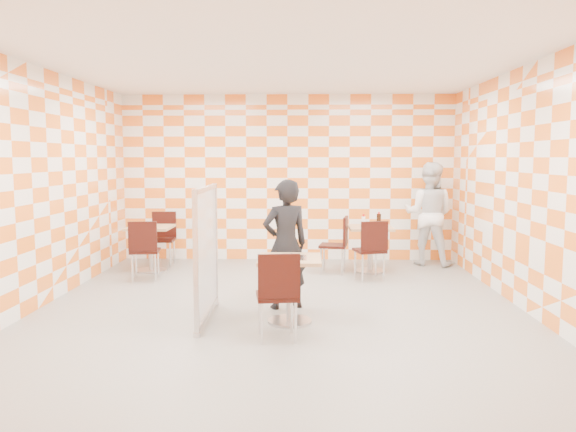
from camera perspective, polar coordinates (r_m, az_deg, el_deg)
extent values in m
plane|color=gray|center=(6.98, -0.88, -9.61)|extent=(7.00, 7.00, 0.00)
plane|color=white|center=(6.81, -0.92, 15.49)|extent=(7.00, 7.00, 0.00)
plane|color=white|center=(10.22, -0.06, 3.89)|extent=(6.00, 0.00, 6.00)
plane|color=white|center=(7.48, -24.53, 2.57)|extent=(0.00, 7.00, 7.00)
plane|color=white|center=(7.25, 23.55, 2.52)|extent=(0.00, 7.00, 7.00)
cube|color=tan|center=(6.34, 0.17, -4.43)|extent=(0.70, 0.70, 0.04)
cylinder|color=#A5A5AA|center=(6.41, 0.17, -7.59)|extent=(0.08, 0.08, 0.70)
cylinder|color=#A5A5AA|center=(6.51, 0.17, -10.63)|extent=(0.50, 0.50, 0.03)
cube|color=tan|center=(9.24, 8.39, -1.19)|extent=(0.70, 0.70, 0.04)
cylinder|color=#A5A5AA|center=(9.29, 8.35, -3.39)|extent=(0.08, 0.08, 0.70)
cylinder|color=#A5A5AA|center=(9.36, 8.32, -5.54)|extent=(0.50, 0.50, 0.03)
cube|color=tan|center=(9.46, -13.82, -1.14)|extent=(0.70, 0.70, 0.04)
cylinder|color=#A5A5AA|center=(9.51, -13.77, -3.29)|extent=(0.08, 0.08, 0.70)
cylinder|color=#A5A5AA|center=(9.58, -13.72, -5.39)|extent=(0.50, 0.50, 0.03)
cube|color=black|center=(5.84, -1.10, -8.15)|extent=(0.47, 0.47, 0.04)
cube|color=black|center=(5.59, -0.92, -6.16)|extent=(0.42, 0.10, 0.45)
cylinder|color=silver|center=(6.08, 0.38, -9.86)|extent=(0.03, 0.03, 0.43)
cylinder|color=silver|center=(6.05, -2.87, -9.95)|extent=(0.03, 0.03, 0.43)
cylinder|color=silver|center=(5.76, 0.78, -10.78)|extent=(0.03, 0.03, 0.43)
cylinder|color=silver|center=(5.73, -2.67, -10.88)|extent=(0.03, 0.03, 0.43)
cube|color=black|center=(8.70, 8.28, -3.50)|extent=(0.51, 0.51, 0.04)
cube|color=black|center=(8.48, 8.78, -2.05)|extent=(0.42, 0.14, 0.45)
cylinder|color=silver|center=(8.96, 8.89, -4.76)|extent=(0.03, 0.03, 0.43)
cylinder|color=silver|center=(8.84, 6.83, -4.88)|extent=(0.03, 0.03, 0.43)
cylinder|color=silver|center=(8.65, 9.71, -5.16)|extent=(0.03, 0.03, 0.43)
cylinder|color=silver|center=(8.53, 7.58, -5.29)|extent=(0.03, 0.03, 0.43)
cube|color=black|center=(9.12, 4.60, -3.03)|extent=(0.49, 0.49, 0.04)
cube|color=black|center=(9.06, 5.86, -1.50)|extent=(0.11, 0.42, 0.45)
cylinder|color=silver|center=(9.34, 3.67, -4.26)|extent=(0.03, 0.03, 0.43)
cylinder|color=silver|center=(9.01, 3.37, -4.64)|extent=(0.03, 0.03, 0.43)
cylinder|color=silver|center=(9.30, 5.75, -4.32)|extent=(0.03, 0.03, 0.43)
cylinder|color=silver|center=(8.97, 5.53, -4.70)|extent=(0.03, 0.03, 0.43)
cube|color=black|center=(8.86, -14.31, -3.46)|extent=(0.47, 0.47, 0.04)
cube|color=black|center=(8.62, -14.55, -2.04)|extent=(0.42, 0.09, 0.45)
cylinder|color=silver|center=(9.04, -13.04, -4.75)|extent=(0.03, 0.03, 0.43)
cylinder|color=silver|center=(9.09, -15.18, -4.75)|extent=(0.03, 0.03, 0.43)
cylinder|color=silver|center=(8.71, -13.33, -5.17)|extent=(0.03, 0.03, 0.43)
cylinder|color=silver|center=(8.76, -15.54, -5.16)|extent=(0.03, 0.03, 0.43)
cube|color=black|center=(9.95, -12.67, -2.39)|extent=(0.43, 0.43, 0.04)
cube|color=black|center=(10.11, -12.46, -0.83)|extent=(0.42, 0.05, 0.45)
cylinder|color=silver|center=(9.86, -13.81, -3.88)|extent=(0.03, 0.03, 0.43)
cylinder|color=silver|center=(9.79, -11.87, -3.90)|extent=(0.03, 0.03, 0.43)
cylinder|color=silver|center=(10.19, -13.37, -3.55)|extent=(0.03, 0.03, 0.43)
cylinder|color=silver|center=(10.12, -11.49, -3.58)|extent=(0.03, 0.03, 0.43)
cube|color=white|center=(6.51, -8.27, -3.58)|extent=(0.02, 1.30, 1.40)
cube|color=#B2B2B7|center=(6.43, -8.37, 2.76)|extent=(0.05, 1.30, 0.05)
cube|color=#B2B2B7|center=(6.67, -8.18, -9.69)|extent=(0.05, 1.30, 0.05)
cube|color=#B2B2B7|center=(5.88, -9.35, -4.63)|extent=(0.05, 0.05, 1.50)
cylinder|color=#B2B2B7|center=(6.07, -9.23, -11.83)|extent=(0.08, 0.08, 0.05)
cube|color=#B2B2B7|center=(7.15, -7.39, -2.72)|extent=(0.05, 0.05, 1.50)
cylinder|color=#B2B2B7|center=(7.30, -7.31, -8.74)|extent=(0.08, 0.08, 0.05)
imported|color=black|center=(6.95, -0.26, -2.89)|extent=(0.69, 0.58, 1.61)
imported|color=white|center=(10.05, 14.12, 0.22)|extent=(1.06, 0.95, 1.79)
cube|color=silver|center=(6.31, 0.17, -4.25)|extent=(0.38, 0.34, 0.01)
cone|color=tan|center=(6.31, 0.17, -4.15)|extent=(0.40, 0.40, 0.02)
cone|color=#F2D88C|center=(6.33, 0.17, -3.98)|extent=(0.33, 0.33, 0.01)
cylinder|color=maroon|center=(6.21, -0.41, -4.09)|extent=(0.04, 0.04, 0.01)
cylinder|color=maroon|center=(6.22, 0.61, -4.08)|extent=(0.04, 0.04, 0.01)
cylinder|color=maroon|center=(6.29, 0.16, -3.96)|extent=(0.04, 0.04, 0.01)
cylinder|color=maroon|center=(6.34, -0.28, -3.88)|extent=(0.04, 0.04, 0.01)
cylinder|color=maroon|center=(6.32, 0.72, -3.92)|extent=(0.04, 0.04, 0.01)
torus|color=black|center=(6.28, 0.62, -3.97)|extent=(0.03, 0.03, 0.01)
torus|color=black|center=(6.25, -0.03, -4.01)|extent=(0.03, 0.03, 0.01)
torus|color=black|center=(6.35, 0.36, -3.86)|extent=(0.03, 0.03, 0.01)
torus|color=black|center=(6.29, -0.47, -3.95)|extent=(0.03, 0.03, 0.01)
cylinder|color=white|center=(9.27, 7.67, -0.54)|extent=(0.06, 0.06, 0.16)
cylinder|color=red|center=(9.26, 7.68, 0.07)|extent=(0.04, 0.04, 0.04)
cylinder|color=black|center=(9.36, 9.21, -0.38)|extent=(0.07, 0.07, 0.20)
cylinder|color=red|center=(9.34, 9.22, 0.32)|extent=(0.03, 0.03, 0.03)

